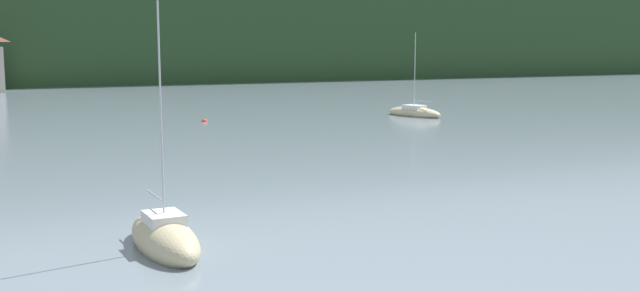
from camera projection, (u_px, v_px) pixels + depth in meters
name	position (u px, v px, depth m)	size (l,w,h in m)	color
sailboat_far_2	(414.00, 113.00, 59.41)	(3.27, 5.46, 6.99)	#CCBC8E
sailboat_mid_5	(165.00, 238.00, 21.05)	(1.80, 4.67, 7.37)	#CCBC8E
mooring_buoy_mid	(204.00, 122.00, 55.23)	(0.45, 0.45, 0.45)	red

